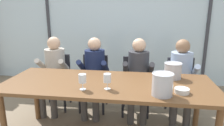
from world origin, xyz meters
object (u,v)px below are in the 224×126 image
(person_beige_jumper, at_px, (54,69))
(wine_glass_near_bucket, at_px, (82,79))
(ice_bucket_secondary, at_px, (162,84))
(person_charcoal_jacket, at_px, (138,72))
(chair_near_curtain, at_px, (57,77))
(ice_bucket_primary, at_px, (173,70))
(person_navy_polo, at_px, (94,71))
(dining_table, at_px, (108,88))
(person_pale_blue_shirt, at_px, (181,74))
(wine_glass_by_left_taster, at_px, (107,79))
(tasting_bowl, at_px, (182,91))
(chair_left_of_center, at_px, (95,78))
(chair_right_of_center, at_px, (181,82))
(chair_center, at_px, (136,80))

(person_beige_jumper, bearing_deg, wine_glass_near_bucket, -54.65)
(ice_bucket_secondary, bearing_deg, person_charcoal_jacket, 103.66)
(chair_near_curtain, distance_m, ice_bucket_primary, 1.94)
(chair_near_curtain, xyz_separation_m, person_navy_polo, (0.68, -0.12, 0.17))
(dining_table, height_order, person_beige_jumper, person_beige_jumper)
(person_pale_blue_shirt, xyz_separation_m, wine_glass_by_left_taster, (-0.96, -0.96, 0.21))
(ice_bucket_primary, distance_m, tasting_bowl, 0.49)
(chair_left_of_center, distance_m, tasting_bowl, 1.66)
(person_beige_jumper, xyz_separation_m, person_charcoal_jacket, (1.36, -0.00, 0.00))
(chair_right_of_center, distance_m, ice_bucket_secondary, 1.32)
(chair_left_of_center, distance_m, chair_center, 0.69)
(wine_glass_near_bucket, bearing_deg, person_beige_jumper, 127.66)
(chair_left_of_center, height_order, ice_bucket_secondary, ice_bucket_secondary)
(wine_glass_by_left_taster, bearing_deg, person_navy_polo, 111.33)
(person_beige_jumper, relative_size, ice_bucket_secondary, 5.16)
(chair_right_of_center, distance_m, wine_glass_by_left_taster, 1.54)
(chair_near_curtain, bearing_deg, dining_table, -46.60)
(tasting_bowl, height_order, wine_glass_by_left_taster, wine_glass_by_left_taster)
(chair_right_of_center, xyz_separation_m, wine_glass_near_bucket, (-1.26, -1.16, 0.38))
(chair_center, relative_size, wine_glass_by_left_taster, 5.08)
(chair_left_of_center, distance_m, ice_bucket_secondary, 1.60)
(dining_table, distance_m, ice_bucket_secondary, 0.70)
(wine_glass_by_left_taster, bearing_deg, chair_left_of_center, 109.91)
(dining_table, relative_size, chair_near_curtain, 2.84)
(chair_near_curtain, bearing_deg, person_beige_jumper, -90.88)
(ice_bucket_secondary, distance_m, wine_glass_near_bucket, 0.84)
(person_beige_jumper, relative_size, person_navy_polo, 1.00)
(dining_table, xyz_separation_m, person_beige_jumper, (-1.01, 0.75, -0.02))
(chair_near_curtain, xyz_separation_m, ice_bucket_primary, (1.81, -0.60, 0.37))
(chair_center, bearing_deg, ice_bucket_primary, -54.23)
(chair_center, xyz_separation_m, tasting_bowl, (0.50, -1.08, 0.29))
(chair_right_of_center, distance_m, wine_glass_near_bucket, 1.75)
(chair_near_curtain, distance_m, wine_glass_near_bucket, 1.43)
(person_navy_polo, distance_m, person_pale_blue_shirt, 1.33)
(chair_right_of_center, relative_size, wine_glass_near_bucket, 5.08)
(person_beige_jumper, height_order, ice_bucket_secondary, person_beige_jumper)
(chair_right_of_center, relative_size, wine_glass_by_left_taster, 5.08)
(person_beige_jumper, bearing_deg, person_pale_blue_shirt, -2.31)
(chair_near_curtain, relative_size, tasting_bowl, 5.75)
(person_navy_polo, height_order, person_charcoal_jacket, same)
(wine_glass_by_left_taster, bearing_deg, wine_glass_near_bucket, -169.05)
(dining_table, bearing_deg, person_pale_blue_shirt, 37.29)
(dining_table, bearing_deg, chair_left_of_center, 112.50)
(chair_center, xyz_separation_m, chair_right_of_center, (0.71, 0.02, 0.00))
(wine_glass_by_left_taster, bearing_deg, person_charcoal_jacket, 71.36)
(ice_bucket_primary, xyz_separation_m, wine_glass_near_bucket, (-1.02, -0.53, 0.01))
(chair_left_of_center, height_order, wine_glass_near_bucket, wine_glass_near_bucket)
(dining_table, height_order, chair_center, chair_center)
(wine_glass_near_bucket, bearing_deg, tasting_bowl, 2.77)
(ice_bucket_primary, bearing_deg, wine_glass_by_left_taster, -147.65)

